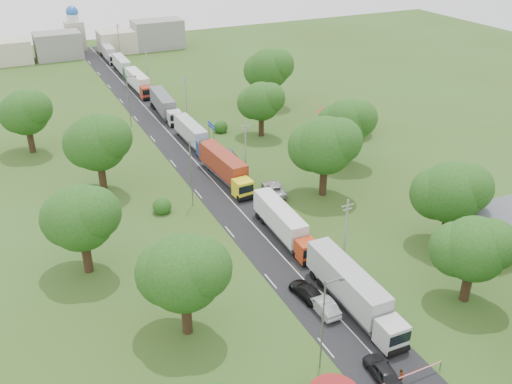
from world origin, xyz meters
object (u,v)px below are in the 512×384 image
car_lane_mid (322,305)px  pedestrian_near (401,377)px  info_sign (211,129)px  boom_barrier (390,383)px  car_lane_front (382,371)px  truck_0 (353,290)px

car_lane_mid → pedestrian_near: bearing=94.4°
info_sign → boom_barrier: bearing=-96.2°
car_lane_front → car_lane_mid: 10.50m
boom_barrier → info_sign: info_sign is taller
boom_barrier → info_sign: (6.56, 60.00, 2.11)m
info_sign → car_lane_mid: size_ratio=0.82×
truck_0 → car_lane_front: truck_0 is taller
car_lane_mid → car_lane_front: bearing=89.4°
car_lane_mid → truck_0: bearing=164.4°
boom_barrier → info_sign: size_ratio=2.25×
car_lane_mid → boom_barrier: bearing=87.7°
truck_0 → car_lane_mid: 3.55m
car_lane_front → info_sign: bearing=-89.5°
boom_barrier → truck_0: size_ratio=0.59×
truck_0 → car_lane_front: 10.27m
boom_barrier → truck_0: bearing=72.8°
truck_0 → pedestrian_near: size_ratio=9.77×
truck_0 → pedestrian_near: bearing=-100.6°
car_lane_front → pedestrian_near: (1.05, -1.31, -0.01)m
info_sign → car_lane_front: size_ratio=0.86×
info_sign → car_lane_mid: 48.45m
info_sign → pedestrian_near: bearing=-94.9°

